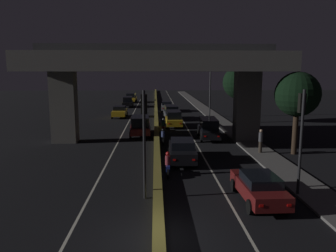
{
  "coord_description": "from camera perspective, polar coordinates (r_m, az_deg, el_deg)",
  "views": [
    {
      "loc": [
        -0.09,
        -11.34,
        6.2
      ],
      "look_at": [
        1.0,
        16.71,
        1.54
      ],
      "focal_mm": 35.0,
      "sensor_mm": 36.0,
      "label": 1
    }
  ],
  "objects": [
    {
      "name": "car_grey_fifth",
      "position": [
        43.17,
        0.56,
        2.47
      ],
      "size": [
        2.08,
        4.77,
        1.81
      ],
      "rotation": [
        0.0,
        0.0,
        1.61
      ],
      "color": "#515459",
      "rests_on": "ground_plane"
    },
    {
      "name": "motorcycle_blue_filtering_near",
      "position": [
        19.85,
        -0.03,
        -6.88
      ],
      "size": [
        0.33,
        1.82,
        1.47
      ],
      "rotation": [
        0.0,
        0.0,
        1.54
      ],
      "color": "black",
      "rests_on": "ground_plane"
    },
    {
      "name": "ground_plane",
      "position": [
        12.92,
        -1.63,
        -19.23
      ],
      "size": [
        200.0,
        200.0,
        0.0
      ],
      "primitive_type": "plane",
      "color": "black"
    },
    {
      "name": "traffic_light_right_of_median",
      "position": [
        17.29,
        22.2,
        0.24
      ],
      "size": [
        0.3,
        0.49,
        5.36
      ],
      "color": "black",
      "rests_on": "ground_plane"
    },
    {
      "name": "car_taxi_yellow_fourth_oncoming",
      "position": [
        67.5,
        -6.42,
        4.96
      ],
      "size": [
        2.2,
        4.14,
        1.9
      ],
      "rotation": [
        0.0,
        0.0,
        -1.62
      ],
      "color": "gold",
      "rests_on": "ground_plane"
    },
    {
      "name": "street_lamp",
      "position": [
        45.35,
        6.97,
        7.76
      ],
      "size": [
        2.38,
        0.32,
        8.37
      ],
      "color": "#2D2D30",
      "rests_on": "ground_plane"
    },
    {
      "name": "car_black_third_oncoming",
      "position": [
        58.77,
        -7.0,
        4.26
      ],
      "size": [
        2.05,
        4.84,
        1.83
      ],
      "rotation": [
        0.0,
        0.0,
        -1.53
      ],
      "color": "black",
      "rests_on": "ground_plane"
    },
    {
      "name": "motorcycle_red_filtering_far",
      "position": [
        33.77,
        -0.83,
        -0.08
      ],
      "size": [
        0.34,
        1.72,
        1.44
      ],
      "rotation": [
        0.0,
        0.0,
        1.5
      ],
      "color": "black",
      "rests_on": "ground_plane"
    },
    {
      "name": "elevated_overpass",
      "position": [
        28.94,
        -2.07,
        10.19
      ],
      "size": [
        20.82,
        10.88,
        8.58
      ],
      "color": "slate",
      "rests_on": "ground_plane"
    },
    {
      "name": "car_dark_red_lead_oncoming",
      "position": [
        32.46,
        -4.85,
        0.15
      ],
      "size": [
        2.19,
        4.88,
        1.87
      ],
      "rotation": [
        0.0,
        0.0,
        -1.53
      ],
      "color": "#591414",
      "rests_on": "ground_plane"
    },
    {
      "name": "car_silver_sixth",
      "position": [
        51.84,
        -0.22,
        3.47
      ],
      "size": [
        1.97,
        4.44,
        1.58
      ],
      "rotation": [
        0.0,
        0.0,
        1.54
      ],
      "color": "gray",
      "rests_on": "ground_plane"
    },
    {
      "name": "car_black_third",
      "position": [
        30.82,
        7.09,
        -0.36
      ],
      "size": [
        2.0,
        4.81,
        1.9
      ],
      "rotation": [
        0.0,
        0.0,
        1.52
      ],
      "color": "black",
      "rests_on": "ground_plane"
    },
    {
      "name": "motorcycle_black_filtering_mid",
      "position": [
        28.36,
        -0.85,
        -1.99
      ],
      "size": [
        0.33,
        1.74,
        1.35
      ],
      "rotation": [
        0.0,
        0.0,
        1.55
      ],
      "color": "black",
      "rests_on": "ground_plane"
    },
    {
      "name": "pedestrian_on_sidewalk",
      "position": [
        25.78,
        15.83,
        -2.48
      ],
      "size": [
        0.31,
        0.31,
        1.78
      ],
      "color": "#2D261E",
      "rests_on": "sidewalk_right"
    },
    {
      "name": "lane_line_right_inner",
      "position": [
        46.89,
        2.12,
        1.83
      ],
      "size": [
        0.12,
        126.0,
        0.0
      ],
      "primitive_type": "cube",
      "color": "beige",
      "rests_on": "ground_plane"
    },
    {
      "name": "sidewalk_right",
      "position": [
        40.63,
        9.32,
        0.62
      ],
      "size": [
        2.14,
        126.0,
        0.13
      ],
      "primitive_type": "cube",
      "color": "#5B5956",
      "rests_on": "ground_plane"
    },
    {
      "name": "car_black_second",
      "position": [
        22.9,
        2.47,
        -4.22
      ],
      "size": [
        2.0,
        4.65,
        1.57
      ],
      "rotation": [
        0.0,
        0.0,
        1.55
      ],
      "color": "black",
      "rests_on": "ground_plane"
    },
    {
      "name": "traffic_light_left_of_median",
      "position": [
        15.76,
        -4.17,
        0.04
      ],
      "size": [
        0.3,
        0.49,
        5.34
      ],
      "color": "black",
      "rests_on": "ground_plane"
    },
    {
      "name": "lane_line_left_inner",
      "position": [
        46.87,
        -6.3,
        1.78
      ],
      "size": [
        0.12,
        126.0,
        0.0
      ],
      "primitive_type": "cube",
      "color": "beige",
      "rests_on": "ground_plane"
    },
    {
      "name": "car_taxi_yellow_second_oncoming",
      "position": [
        45.49,
        -8.42,
        2.5
      ],
      "size": [
        1.94,
        4.26,
        1.54
      ],
      "rotation": [
        0.0,
        0.0,
        -1.57
      ],
      "color": "gold",
      "rests_on": "ground_plane"
    },
    {
      "name": "median_divider",
      "position": [
        46.73,
        -2.09,
        2.07
      ],
      "size": [
        0.47,
        126.0,
        0.43
      ],
      "primitive_type": "cube",
      "color": "olive",
      "rests_on": "ground_plane"
    },
    {
      "name": "car_taxi_yellow_fourth",
      "position": [
        37.35,
        1.01,
        1.34
      ],
      "size": [
        1.91,
        4.26,
        1.8
      ],
      "rotation": [
        0.0,
        0.0,
        1.57
      ],
      "color": "gold",
      "rests_on": "ground_plane"
    },
    {
      "name": "roadside_tree_kerbside_near",
      "position": [
        26.16,
        21.62,
        5.09
      ],
      "size": [
        3.33,
        3.33,
        6.22
      ],
      "color": "#2D2116",
      "rests_on": "ground_plane"
    },
    {
      "name": "roadside_tree_kerbside_mid",
      "position": [
        40.65,
        12.33,
        7.39
      ],
      "size": [
        4.01,
        4.01,
        6.92
      ],
      "color": "#2D2116",
      "rests_on": "ground_plane"
    },
    {
      "name": "car_dark_red_lead",
      "position": [
        16.54,
        15.54,
        -10.17
      ],
      "size": [
        1.92,
        4.32,
        1.4
      ],
      "rotation": [
        0.0,
        0.0,
        1.59
      ],
      "color": "#591414",
      "rests_on": "ground_plane"
    }
  ]
}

